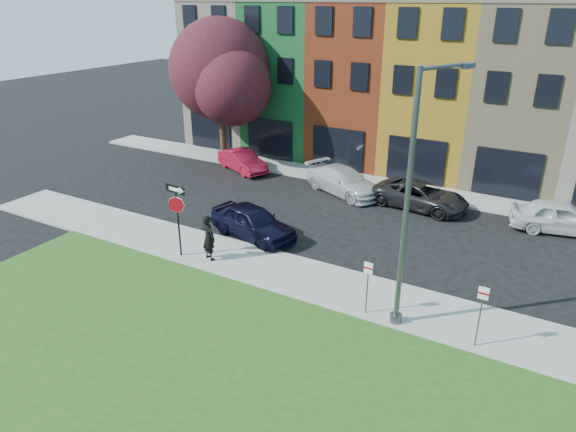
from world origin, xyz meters
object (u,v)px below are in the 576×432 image
Objects in this scene: man at (209,238)px; sedan_near at (253,222)px; stop_sign at (177,206)px; street_lamp at (411,204)px.

man reaches higher than sedan_near.
stop_sign is 3.96m from sedan_near.
stop_sign is 1.83m from man.
man is at bearing -171.94° from sedan_near.
street_lamp reaches higher than sedan_near.
stop_sign reaches higher than sedan_near.
stop_sign is 1.61× the size of man.
stop_sign is at bearing 168.19° from sedan_near.
street_lamp is (8.10, -3.25, 3.60)m from sedan_near.
sedan_near is (1.54, 3.27, -1.61)m from stop_sign.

